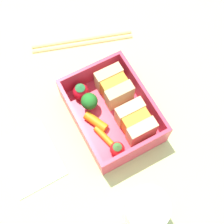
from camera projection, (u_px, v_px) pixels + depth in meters
The scene contains 13 objects.
ground_plane at pixel (112, 120), 56.95cm from camera, with size 120.00×120.00×2.00cm, color #BCD584.
bento_tray at pixel (112, 117), 55.48cm from camera, with size 16.79×12.63×1.20cm, color #DB3651.
bento_rim at pixel (112, 110), 52.72cm from camera, with size 16.79×12.63×4.78cm.
sandwich_left at pixel (114, 87), 54.50cm from camera, with size 5.90×4.88×4.62cm.
sandwich_center_left at pixel (136, 122), 51.97cm from camera, with size 5.90×4.88×4.62cm.
strawberry_far_left at pixel (81, 91), 54.97cm from camera, with size 2.92×2.92×3.52cm.
broccoli_floret at pixel (89, 102), 53.39cm from camera, with size 2.93×2.93×3.91cm.
carrot_stick_left at pixel (96, 122), 53.60cm from camera, with size 1.53×1.53×4.35cm, color orange.
carrot_stick_far_left at pixel (106, 138), 52.76cm from camera, with size 1.05×1.05×5.07cm, color orange.
strawberry_left at pixel (117, 149), 51.16cm from camera, with size 2.49×2.49×3.09cm.
chopstick_pair at pixel (82, 41), 61.94cm from camera, with size 7.84×19.68×0.70cm.
drinking_glass at pixel (145, 210), 45.90cm from camera, with size 6.24×6.24×8.38cm, color white.
folded_napkin at pixel (30, 158), 53.01cm from camera, with size 10.93×8.69×0.40cm, color silver.
Camera 1 is at (18.07, -9.79, 52.14)cm, focal length 50.00 mm.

